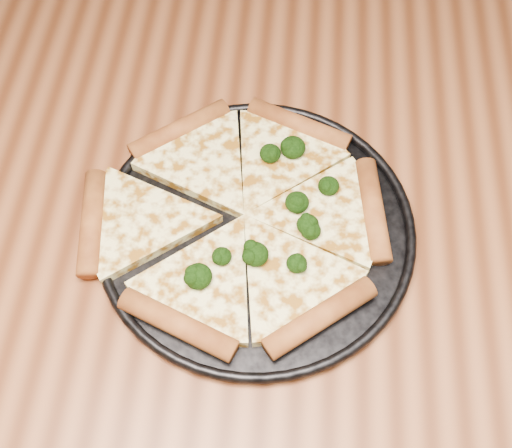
{
  "coord_description": "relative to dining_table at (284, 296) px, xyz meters",
  "views": [
    {
      "loc": [
        -0.01,
        -0.31,
        1.35
      ],
      "look_at": [
        -0.04,
        0.03,
        0.77
      ],
      "focal_mm": 46.07,
      "sensor_mm": 36.0,
      "label": 1
    }
  ],
  "objects": [
    {
      "name": "pizza_pan",
      "position": [
        -0.04,
        0.03,
        0.1
      ],
      "size": [
        0.33,
        0.33,
        0.02
      ],
      "color": "black",
      "rests_on": "dining_table"
    },
    {
      "name": "broccoli_florets",
      "position": [
        -0.02,
        0.04,
        0.12
      ],
      "size": [
        0.15,
        0.19,
        0.02
      ],
      "color": "black",
      "rests_on": "pizza"
    },
    {
      "name": "dining_table",
      "position": [
        0.0,
        0.0,
        0.0
      ],
      "size": [
        1.2,
        0.9,
        0.75
      ],
      "color": "brown",
      "rests_on": "ground"
    },
    {
      "name": "ground",
      "position": [
        0.0,
        0.0,
        -0.66
      ],
      "size": [
        4.0,
        4.0,
        0.0
      ],
      "primitive_type": "plane",
      "color": "brown",
      "rests_on": "ground"
    },
    {
      "name": "pizza",
      "position": [
        -0.05,
        0.04,
        0.11
      ],
      "size": [
        0.33,
        0.32,
        0.02
      ],
      "rotation": [
        0.0,
        0.0,
        -0.39
      ],
      "color": "#FFF49C",
      "rests_on": "pizza_pan"
    }
  ]
}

